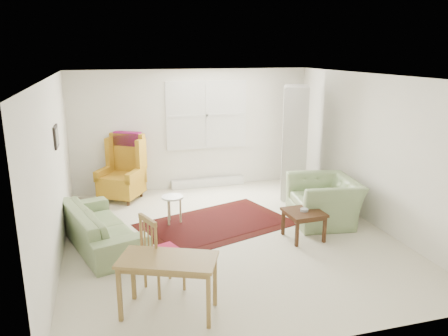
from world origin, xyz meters
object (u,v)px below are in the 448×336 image
object	(u,v)px
sofa	(100,218)
stool	(173,210)
cabinet	(295,142)
coffee_table	(303,225)
desk_chair	(164,252)
desk	(169,286)
wingback_chair	(120,168)
armchair	(324,196)

from	to	relation	value
sofa	stool	xyz separation A→B (m)	(1.19, 0.53, -0.17)
stool	cabinet	size ratio (longest dim) A/B	0.22
cabinet	sofa	bearing A→B (deg)	-137.12
coffee_table	desk_chair	xyz separation A→B (m)	(-2.31, -0.91, 0.26)
desk	wingback_chair	bearing A→B (deg)	94.32
stool	desk_chair	size ratio (longest dim) A/B	0.50
wingback_chair	desk	xyz separation A→B (m)	(0.31, -4.10, -0.32)
armchair	coffee_table	distance (m)	0.88
sofa	wingback_chair	bearing A→B (deg)	-28.81
armchair	wingback_chair	bearing A→B (deg)	-115.33
wingback_chair	desk	distance (m)	4.13
armchair	stool	size ratio (longest dim) A/B	2.40
stool	wingback_chair	bearing A→B (deg)	117.51
cabinet	wingback_chair	bearing A→B (deg)	-167.90
sofa	stool	size ratio (longest dim) A/B	4.16
armchair	wingback_chair	size ratio (longest dim) A/B	0.90
sofa	wingback_chair	distance (m)	2.07
desk_chair	cabinet	bearing A→B (deg)	-67.69
cabinet	desk	size ratio (longest dim) A/B	2.08
armchair	stool	world-z (taller)	armchair
coffee_table	sofa	bearing A→B (deg)	168.01
coffee_table	cabinet	xyz separation A→B (m)	(0.72, 2.01, 0.87)
sofa	desk_chair	world-z (taller)	desk_chair
stool	desk	bearing A→B (deg)	-100.07
coffee_table	cabinet	bearing A→B (deg)	70.15
cabinet	desk	world-z (taller)	cabinet
cabinet	coffee_table	bearing A→B (deg)	-86.73
sofa	desk	bearing A→B (deg)	-178.18
sofa	coffee_table	xyz separation A→B (m)	(3.05, -0.65, -0.18)
desk	desk_chair	size ratio (longest dim) A/B	1.08
sofa	cabinet	bearing A→B (deg)	-87.48
sofa	coffee_table	bearing A→B (deg)	-119.23
sofa	armchair	xyz separation A→B (m)	(3.69, -0.10, 0.05)
wingback_chair	desk_chair	world-z (taller)	wingback_chair
wingback_chair	cabinet	world-z (taller)	cabinet
armchair	wingback_chair	xyz separation A→B (m)	(-3.28, 2.11, 0.20)
desk	cabinet	bearing A→B (deg)	48.44
desk	coffee_table	bearing A→B (deg)	31.72
sofa	desk	size ratio (longest dim) A/B	1.92
desk	desk_chair	distance (m)	0.55
desk	desk_chair	xyz separation A→B (m)	(0.02, 0.53, 0.16)
wingback_chair	coffee_table	world-z (taller)	wingback_chair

